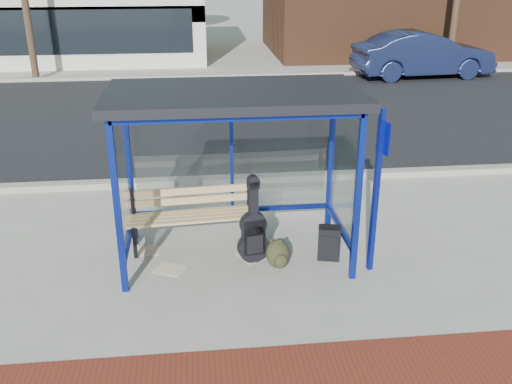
{
  "coord_description": "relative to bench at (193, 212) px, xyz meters",
  "views": [
    {
      "loc": [
        -0.5,
        -7.22,
        4.01
      ],
      "look_at": [
        0.3,
        0.2,
        0.91
      ],
      "focal_mm": 40.0,
      "sensor_mm": 36.0,
      "label": 1
    }
  ],
  "objects": [
    {
      "name": "newspaper_b",
      "position": [
        -0.34,
        -0.74,
        -0.51
      ],
      "size": [
        0.5,
        0.46,
        0.01
      ],
      "primitive_type": "cube",
      "rotation": [
        0.0,
        0.0,
        -0.45
      ],
      "color": "white",
      "rests_on": "ground"
    },
    {
      "name": "curb_far",
      "position": [
        0.61,
        12.63,
        -0.46
      ],
      "size": [
        60.0,
        0.25,
        0.12
      ],
      "primitive_type": "cube",
      "color": "gray",
      "rests_on": "ground"
    },
    {
      "name": "street_asphalt",
      "position": [
        0.61,
        7.53,
        -0.52
      ],
      "size": [
        60.0,
        10.0,
        0.0
      ],
      "primitive_type": "cube",
      "color": "black",
      "rests_on": "ground"
    },
    {
      "name": "far_sidewalk",
      "position": [
        0.61,
        14.53,
        -0.51
      ],
      "size": [
        60.0,
        4.0,
        0.01
      ],
      "primitive_type": "cube",
      "color": "#B2ADA0",
      "rests_on": "ground"
    },
    {
      "name": "ground",
      "position": [
        0.61,
        -0.47,
        -0.52
      ],
      "size": [
        120.0,
        120.0,
        0.0
      ],
      "primitive_type": "plane",
      "color": "#B2ADA0",
      "rests_on": "ground"
    },
    {
      "name": "newspaper_c",
      "position": [
        0.81,
        -0.49,
        -0.51
      ],
      "size": [
        0.46,
        0.49,
        0.01
      ],
      "primitive_type": "cube",
      "rotation": [
        0.0,
        0.0,
        2.05
      ],
      "color": "white",
      "rests_on": "ground"
    },
    {
      "name": "curb_near",
      "position": [
        0.61,
        2.43,
        -0.46
      ],
      "size": [
        60.0,
        0.25,
        0.12
      ],
      "primitive_type": "cube",
      "color": "gray",
      "rests_on": "ground"
    },
    {
      "name": "sign_post",
      "position": [
        2.41,
        -1.02,
        0.76
      ],
      "size": [
        0.13,
        0.28,
        2.27
      ],
      "rotation": [
        0.0,
        0.0,
        0.26
      ],
      "color": "navy",
      "rests_on": "ground"
    },
    {
      "name": "newspaper_a",
      "position": [
        -0.69,
        -0.17,
        -0.51
      ],
      "size": [
        0.4,
        0.32,
        0.01
      ],
      "primitive_type": "cube",
      "rotation": [
        0.0,
        0.0,
        -0.04
      ],
      "color": "white",
      "rests_on": "ground"
    },
    {
      "name": "backpack",
      "position": [
        1.16,
        -0.83,
        -0.33
      ],
      "size": [
        0.38,
        0.36,
        0.4
      ],
      "rotation": [
        0.0,
        0.0,
        0.22
      ],
      "color": "black",
      "rests_on": "ground"
    },
    {
      "name": "suitcase",
      "position": [
        1.9,
        -0.68,
        -0.27
      ],
      "size": [
        0.35,
        0.27,
        0.54
      ],
      "rotation": [
        0.0,
        0.0,
        -0.23
      ],
      "color": "black",
      "rests_on": "ground"
    },
    {
      "name": "parked_car",
      "position": [
        8.13,
        11.91,
        0.28
      ],
      "size": [
        4.94,
        2.05,
        1.59
      ],
      "primitive_type": "imported",
      "rotation": [
        0.0,
        0.0,
        1.65
      ],
      "color": "#192248",
      "rests_on": "ground"
    },
    {
      "name": "bench",
      "position": [
        0.0,
        0.0,
        0.0
      ],
      "size": [
        1.97,
        0.62,
        0.91
      ],
      "rotation": [
        0.0,
        0.0,
        0.08
      ],
      "color": "black",
      "rests_on": "ground"
    },
    {
      "name": "brick_paver_strip",
      "position": [
        0.61,
        -3.07,
        -0.51
      ],
      "size": [
        60.0,
        1.0,
        0.01
      ],
      "primitive_type": "cube",
      "color": "maroon",
      "rests_on": "ground"
    },
    {
      "name": "guitar_bag",
      "position": [
        0.83,
        -0.62,
        -0.07
      ],
      "size": [
        0.46,
        0.21,
        1.22
      ],
      "rotation": [
        0.0,
        0.0,
        0.2
      ],
      "color": "black",
      "rests_on": "ground"
    },
    {
      "name": "fire_hydrant",
      "position": [
        10.99,
        13.22,
        -0.15
      ],
      "size": [
        0.31,
        0.2,
        0.68
      ],
      "rotation": [
        0.0,
        0.0,
        -0.27
      ],
      "color": "red",
      "rests_on": "ground"
    },
    {
      "name": "bus_shelter",
      "position": [
        0.61,
        -0.4,
        1.55
      ],
      "size": [
        3.3,
        1.8,
        2.42
      ],
      "color": "navy",
      "rests_on": "ground"
    }
  ]
}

